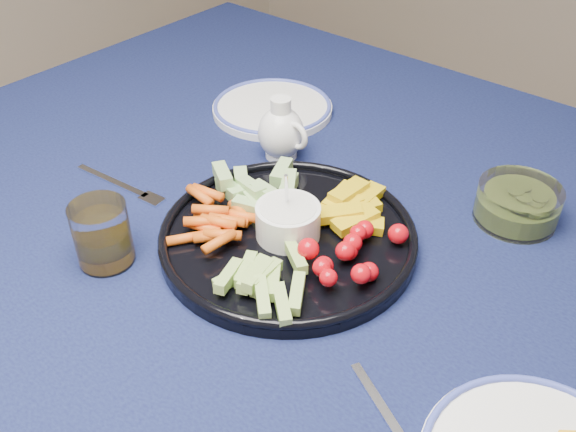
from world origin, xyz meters
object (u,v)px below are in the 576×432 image
Objects in this scene: dining_table at (392,291)px; creamer_pitcher at (282,132)px; juice_tumbler at (103,237)px; pickle_bowl at (517,205)px; crudite_platter at (287,231)px; side_plate_extra at (272,107)px.

dining_table is 0.30m from creamer_pitcher.
pickle_bowl is at bearing 48.83° from juice_tumbler.
dining_table is 0.40m from juice_tumbler.
crudite_platter is 0.23m from juice_tumbler.
creamer_pitcher is (-0.26, 0.07, 0.13)m from dining_table.
juice_tumbler is at bearing -131.17° from pickle_bowl.
juice_tumbler is (-0.27, -0.27, 0.12)m from dining_table.
pickle_bowl is 0.46m from side_plate_extra.
crudite_platter is at bearing 48.31° from juice_tumbler.
creamer_pitcher is at bearing 88.31° from juice_tumbler.
pickle_bowl is (0.21, 0.24, 0.00)m from crudite_platter.
creamer_pitcher reaches higher than juice_tumbler.
side_plate_extra is (-0.46, 0.02, -0.01)m from pickle_bowl.
crudite_platter reaches higher than dining_table.
dining_table is at bearing -122.48° from pickle_bowl.
crudite_platter reaches higher than juice_tumbler.
dining_table is 14.63× the size of pickle_bowl.
pickle_bowl is at bearing 57.52° from dining_table.
dining_table is 4.90× the size of crudite_platter.
side_plate_extra is (-0.37, 0.17, 0.10)m from dining_table.
creamer_pitcher is at bearing -43.28° from side_plate_extra.
creamer_pitcher is 0.15m from side_plate_extra.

